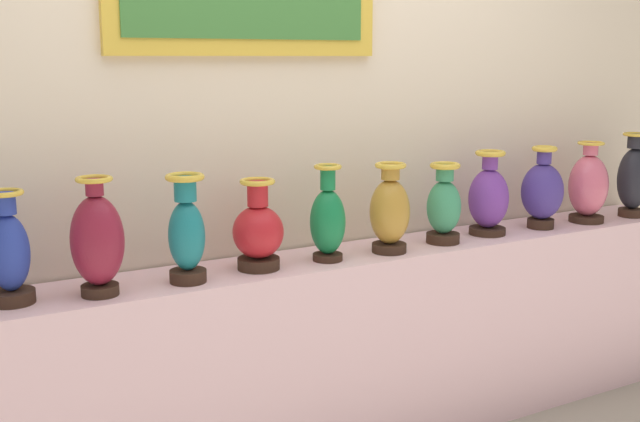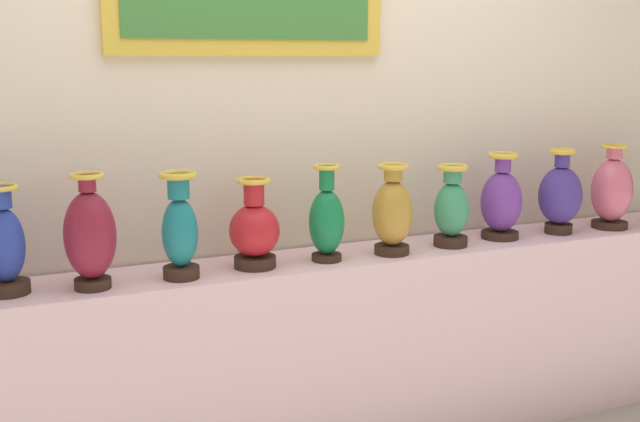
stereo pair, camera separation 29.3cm
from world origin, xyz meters
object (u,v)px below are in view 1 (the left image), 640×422
object	(u,v)px
vase_ochre	(390,212)
vase_rose	(588,186)
vase_teal	(187,233)
vase_jade	(444,207)
vase_emerald	(328,220)
vase_onyx	(634,178)
vase_burgundy	(97,241)
vase_cobalt	(9,255)
vase_indigo	(542,191)
vase_violet	(489,198)
vase_crimson	(258,232)

from	to	relation	value
vase_ochre	vase_rose	size ratio (longest dim) A/B	0.95
vase_teal	vase_jade	distance (m)	1.11
vase_emerald	vase_onyx	bearing A→B (deg)	-0.51
vase_burgundy	vase_jade	world-z (taller)	vase_burgundy
vase_cobalt	vase_ochre	distance (m)	1.38
vase_indigo	vase_onyx	distance (m)	0.57
vase_burgundy	vase_emerald	world-z (taller)	vase_burgundy
vase_ochre	vase_indigo	world-z (taller)	vase_indigo
vase_rose	vase_emerald	bearing A→B (deg)	-179.87
vase_jade	vase_violet	xyz separation A→B (m)	(0.26, 0.03, 0.01)
vase_emerald	vase_jade	world-z (taller)	vase_emerald
vase_teal	vase_onyx	xyz separation A→B (m)	(2.23, -0.00, 0.02)
vase_cobalt	vase_violet	distance (m)	1.92
vase_indigo	vase_burgundy	bearing A→B (deg)	-179.23
vase_teal	vase_indigo	bearing A→B (deg)	0.89
vase_onyx	vase_emerald	bearing A→B (deg)	179.49
vase_jade	vase_cobalt	bearing A→B (deg)	179.01
vase_indigo	vase_cobalt	bearing A→B (deg)	179.40
vase_violet	vase_rose	distance (m)	0.57
vase_burgundy	vase_violet	world-z (taller)	vase_burgundy
vase_teal	vase_ochre	xyz separation A→B (m)	(0.83, 0.00, -0.01)
vase_ochre	vase_indigo	xyz separation A→B (m)	(0.84, 0.02, 0.00)
vase_rose	vase_ochre	bearing A→B (deg)	-179.27
vase_teal	vase_jade	xyz separation A→B (m)	(1.11, 0.02, -0.02)
vase_teal	vase_ochre	size ratio (longest dim) A/B	1.06
vase_burgundy	vase_onyx	bearing A→B (deg)	-0.04
vase_cobalt	vase_violet	xyz separation A→B (m)	(1.92, -0.00, 0.00)
vase_cobalt	vase_burgundy	distance (m)	0.26
vase_crimson	vase_burgundy	bearing A→B (deg)	-176.88
vase_rose	vase_onyx	xyz separation A→B (m)	(0.28, -0.02, 0.02)
vase_cobalt	vase_crimson	xyz separation A→B (m)	(0.83, -0.02, -0.02)
vase_cobalt	vase_rose	size ratio (longest dim) A/B	0.96
vase_emerald	vase_violet	size ratio (longest dim) A/B	1.00
vase_violet	vase_onyx	size ratio (longest dim) A/B	0.91
vase_jade	vase_indigo	bearing A→B (deg)	0.56
vase_teal	vase_onyx	size ratio (longest dim) A/B	0.93
vase_emerald	vase_onyx	xyz separation A→B (m)	(1.67, -0.01, 0.03)
vase_ochre	vase_burgundy	bearing A→B (deg)	-179.89
vase_cobalt	vase_jade	distance (m)	1.66
vase_onyx	vase_violet	bearing A→B (deg)	176.59
vase_emerald	vase_rose	size ratio (longest dim) A/B	0.97
vase_ochre	vase_violet	xyz separation A→B (m)	(0.54, 0.05, -0.00)
vase_crimson	vase_rose	bearing A→B (deg)	-0.52
vase_teal	vase_rose	distance (m)	1.94
vase_onyx	vase_crimson	bearing A→B (deg)	179.03
vase_burgundy	vase_rose	xyz separation A→B (m)	(2.24, 0.02, -0.01)
vase_violet	vase_indigo	distance (m)	0.29
vase_teal	vase_jade	bearing A→B (deg)	1.05
vase_crimson	vase_emerald	xyz separation A→B (m)	(0.28, -0.02, 0.02)
vase_indigo	vase_onyx	bearing A→B (deg)	-2.84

